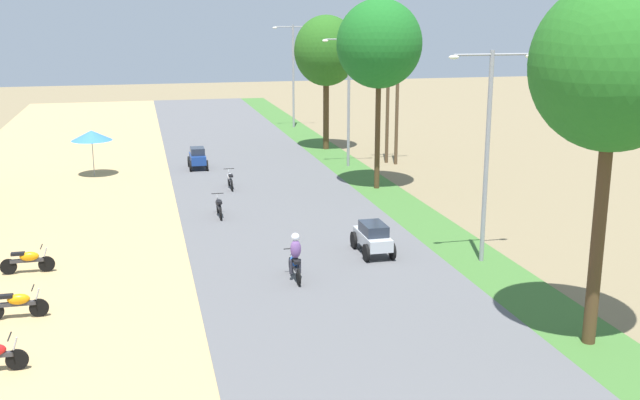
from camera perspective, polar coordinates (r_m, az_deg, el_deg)
parked_motorbike_second at (r=23.82m, az=-22.03°, el=-7.25°), size 1.80×0.54×0.94m
parked_motorbike_third at (r=27.72m, az=-21.31°, el=-4.23°), size 1.80×0.54×0.94m
vendor_umbrella at (r=42.87m, az=-16.97°, el=4.71°), size 2.20×2.20×2.52m
median_tree_nearest at (r=20.30m, az=21.43°, el=9.38°), size 4.19×4.19×9.62m
median_tree_second at (r=37.66m, az=4.52°, el=11.71°), size 4.21×4.21×9.45m
median_tree_third at (r=49.09m, az=0.47°, el=11.24°), size 4.13×4.13×8.64m
streetlamp_near at (r=26.86m, az=12.61°, el=4.30°), size 3.16×0.20×7.50m
streetlamp_mid at (r=43.51m, az=2.20°, el=8.18°), size 3.16×0.20×7.45m
streetlamp_far at (r=58.90m, az=-2.04°, el=9.91°), size 3.16×0.20×7.88m
utility_pole_near at (r=44.57m, az=5.89°, el=8.06°), size 1.80×0.20×8.07m
utility_pole_far at (r=44.99m, az=5.18°, el=8.38°), size 1.80×0.20×8.46m
car_sedan_silver at (r=27.84m, az=4.04°, el=-2.80°), size 1.10×2.26×1.19m
car_hatchback_blue at (r=43.73m, az=-9.29°, el=3.23°), size 1.04×2.00×1.23m
motorbike_foreground_rider at (r=25.08m, az=-1.92°, el=-4.40°), size 0.54×1.80×1.66m
motorbike_ahead_second at (r=33.26m, az=-7.69°, el=-0.40°), size 0.54×1.80×0.94m
motorbike_ahead_third at (r=38.56m, az=-6.84°, el=1.62°), size 0.54×1.80×0.94m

